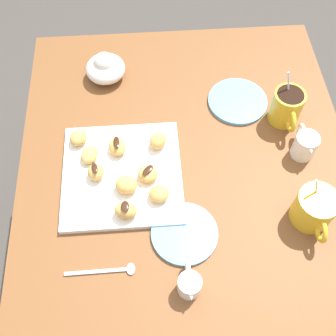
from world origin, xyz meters
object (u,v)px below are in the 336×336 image
at_px(pastry_plate_square, 122,174).
at_px(beignet_0, 96,172).
at_px(chocolate_sauce_pitcher, 189,284).
at_px(saucer_sky_right, 238,101).
at_px(cream_pitcher_white, 305,144).
at_px(beignet_2, 90,155).
at_px(beignet_4, 117,147).
at_px(coffee_mug_mustard_right, 315,208).
at_px(beignet_7, 126,210).
at_px(coffee_mug_mustard_left, 287,106).
at_px(ice_cream_bowl, 105,67).
at_px(beignet_5, 78,138).
at_px(beignet_8, 159,194).
at_px(beignet_6, 158,141).
at_px(beignet_1, 126,185).
at_px(dining_table, 186,191).
at_px(beignet_3, 148,174).
at_px(saucer_sky_left, 184,233).

height_order(pastry_plate_square, beignet_0, beignet_0).
distance_m(chocolate_sauce_pitcher, saucer_sky_right, 0.55).
distance_m(cream_pitcher_white, beignet_2, 0.56).
xyz_separation_m(chocolate_sauce_pitcher, beignet_4, (-0.37, -0.15, 0.00)).
bearing_deg(beignet_0, coffee_mug_mustard_right, 74.42).
bearing_deg(chocolate_sauce_pitcher, beignet_4, -157.48).
bearing_deg(beignet_0, cream_pitcher_white, 94.47).
bearing_deg(beignet_0, beignet_7, 33.25).
bearing_deg(saucer_sky_right, beignet_4, -66.02).
bearing_deg(coffee_mug_mustard_left, cream_pitcher_white, 12.21).
bearing_deg(ice_cream_bowl, beignet_5, -15.82).
bearing_deg(beignet_8, beignet_5, -131.93).
relative_size(pastry_plate_square, beignet_5, 5.93).
xyz_separation_m(chocolate_sauce_pitcher, beignet_6, (-0.38, -0.05, 0.00)).
distance_m(cream_pitcher_white, beignet_1, 0.47).
distance_m(coffee_mug_mustard_right, ice_cream_bowl, 0.70).
bearing_deg(beignet_8, saucer_sky_right, 140.76).
bearing_deg(beignet_8, chocolate_sauce_pitcher, 13.25).
bearing_deg(beignet_2, coffee_mug_mustard_right, 69.42).
relative_size(beignet_4, beignet_7, 1.01).
bearing_deg(beignet_6, beignet_5, -97.16).
bearing_deg(ice_cream_bowl, beignet_8, 17.30).
height_order(dining_table, beignet_6, beignet_6).
xyz_separation_m(beignet_2, beignet_7, (0.17, 0.09, 0.01)).
bearing_deg(beignet_3, beignet_5, -124.76).
height_order(coffee_mug_mustard_right, saucer_sky_right, coffee_mug_mustard_right).
bearing_deg(coffee_mug_mustard_right, beignet_7, -94.16).
bearing_deg(beignet_8, coffee_mug_mustard_right, 78.70).
bearing_deg(beignet_7, beignet_8, 116.15).
height_order(beignet_0, beignet_6, beignet_6).
bearing_deg(saucer_sky_left, pastry_plate_square, -139.78).
relative_size(coffee_mug_mustard_right, beignet_3, 2.77).
xyz_separation_m(coffee_mug_mustard_left, ice_cream_bowl, (-0.20, -0.49, -0.02)).
bearing_deg(beignet_4, pastry_plate_square, 7.91).
bearing_deg(beignet_0, saucer_sky_left, 51.37).
bearing_deg(cream_pitcher_white, beignet_3, -82.27).
relative_size(pastry_plate_square, chocolate_sauce_pitcher, 3.27).
relative_size(coffee_mug_mustard_left, beignet_6, 3.02).
bearing_deg(pastry_plate_square, beignet_0, -85.77).
bearing_deg(beignet_8, beignet_1, -110.63).
xyz_separation_m(coffee_mug_mustard_left, beignet_3, (0.17, -0.38, -0.02)).
height_order(beignet_3, beignet_8, beignet_8).
relative_size(dining_table, beignet_7, 19.47).
height_order(pastry_plate_square, coffee_mug_mustard_right, coffee_mug_mustard_right).
relative_size(beignet_4, beignet_5, 1.08).
height_order(coffee_mug_mustard_right, beignet_4, coffee_mug_mustard_right).
distance_m(beignet_1, beignet_7, 0.07).
height_order(ice_cream_bowl, beignet_6, ice_cream_bowl).
bearing_deg(coffee_mug_mustard_right, cream_pitcher_white, 172.23).
distance_m(chocolate_sauce_pitcher, beignet_5, 0.48).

